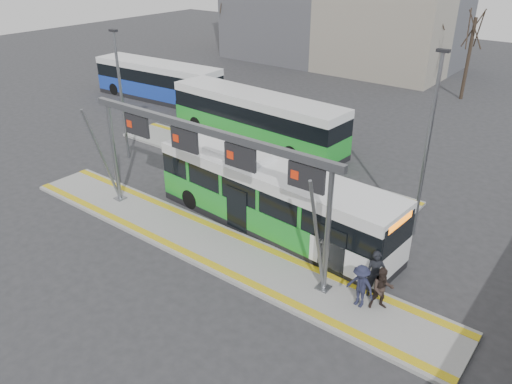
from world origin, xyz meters
TOP-DOWN VIEW (x-y plane):
  - ground at (0.00, 0.00)m, footprint 120.00×120.00m
  - platform_main at (0.00, 0.00)m, footprint 22.00×3.00m
  - platform_second at (-4.00, 8.00)m, footprint 20.00×3.00m
  - tactile_main at (0.00, 0.00)m, footprint 22.00×2.65m
  - tactile_second at (-4.00, 9.15)m, footprint 20.00×0.35m
  - gantry at (-0.35, 0.25)m, footprint 13.00×1.68m
  - hero_bus at (1.19, 2.87)m, footprint 12.35×3.43m
  - bg_bus_green at (-6.18, 11.27)m, footprint 12.87×3.42m
  - bg_bus_blue at (-18.65, 14.09)m, footprint 11.88×3.39m
  - passenger_a at (7.16, 1.06)m, footprint 0.82×0.71m
  - passenger_b at (7.67, 0.57)m, footprint 1.03×1.00m
  - passenger_c at (7.00, 0.24)m, footprint 1.16×0.75m
  - tree_left at (-2.73, 32.36)m, footprint 1.40×1.40m
  - tree_mid at (1.32, 29.75)m, footprint 1.40×1.40m
  - lamp_west at (-10.70, 4.29)m, footprint 0.50×0.25m
  - lamp_east at (6.58, 6.40)m, footprint 0.50×0.25m

SIDE VIEW (x-z plane):
  - ground at x=0.00m, z-range 0.00..0.00m
  - platform_main at x=0.00m, z-range 0.00..0.15m
  - platform_second at x=-4.00m, z-range 0.00..0.15m
  - tactile_main at x=0.00m, z-range 0.15..0.17m
  - tactile_second at x=-4.00m, z-range 0.15..0.17m
  - passenger_b at x=7.67m, z-range 0.15..1.82m
  - passenger_c at x=7.00m, z-range 0.15..1.84m
  - passenger_a at x=7.16m, z-range 0.15..2.04m
  - bg_bus_blue at x=-18.65m, z-range -0.02..3.04m
  - hero_bus at x=1.19m, z-range -0.14..3.21m
  - bg_bus_green at x=-6.18m, z-range -0.02..3.17m
  - lamp_west at x=-10.70m, z-range 0.24..7.83m
  - gantry at x=-0.35m, z-range 1.70..6.90m
  - lamp_east at x=6.58m, z-range 0.24..8.48m
  - tree_mid at x=1.32m, z-range 1.91..9.32m
  - tree_left at x=-2.73m, z-range 2.26..11.01m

